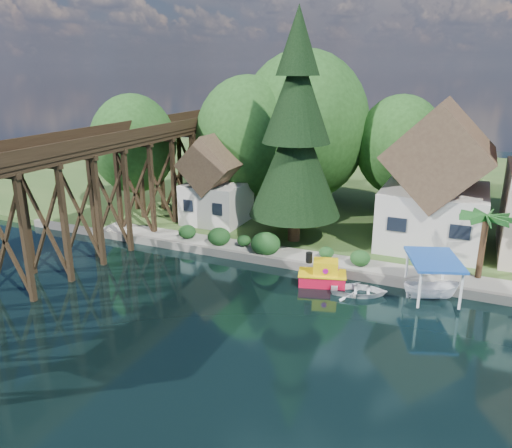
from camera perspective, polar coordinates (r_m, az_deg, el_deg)
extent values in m
plane|color=black|center=(28.45, 1.46, -11.33)|extent=(140.00, 140.00, 0.00)
cube|color=#2C4D1F|center=(59.37, 14.16, 3.94)|extent=(140.00, 52.00, 0.50)
cube|color=slate|center=(34.27, 12.91, -5.97)|extent=(60.00, 0.40, 0.62)
cube|color=gray|center=(35.12, 16.56, -5.30)|extent=(50.00, 2.60, 0.06)
cube|color=black|center=(33.70, -26.83, -1.19)|extent=(4.00, 0.36, 8.00)
cube|color=black|center=(35.68, -22.95, 0.31)|extent=(4.00, 0.36, 8.00)
cube|color=black|center=(37.83, -19.49, 1.63)|extent=(4.00, 0.36, 8.00)
cube|color=black|center=(40.11, -16.41, 2.81)|extent=(4.00, 0.36, 8.00)
cube|color=black|center=(42.52, -13.67, 3.85)|extent=(4.00, 0.36, 8.00)
cube|color=black|center=(45.02, -11.22, 4.77)|extent=(4.00, 0.36, 8.00)
cube|color=black|center=(47.60, -9.02, 5.58)|extent=(4.00, 0.36, 8.00)
cube|color=black|center=(50.26, -7.05, 6.30)|extent=(4.00, 0.36, 8.00)
cube|color=black|center=(52.98, -5.28, 6.95)|extent=(4.00, 0.36, 8.00)
cube|color=black|center=(55.75, -3.67, 7.52)|extent=(4.00, 0.36, 8.00)
cube|color=black|center=(40.18, -19.22, 8.49)|extent=(0.35, 44.00, 0.35)
cube|color=black|center=(37.90, -15.28, 8.34)|extent=(0.35, 44.00, 0.35)
cube|color=black|center=(38.98, -17.35, 8.86)|extent=(4.00, 44.00, 0.30)
cube|color=black|center=(40.24, -19.61, 9.69)|extent=(0.12, 44.00, 0.80)
cube|color=black|center=(37.63, -15.08, 9.60)|extent=(0.12, 44.00, 0.80)
cube|color=beige|center=(40.64, 19.55, 0.86)|extent=(7.50, 8.00, 4.50)
cube|color=#473226|center=(39.58, 20.28, 7.73)|extent=(7.64, 8.64, 7.64)
cube|color=black|center=(36.91, 15.79, -0.06)|extent=(1.35, 0.08, 1.00)
cube|color=black|center=(36.63, 22.27, -0.87)|extent=(1.35, 0.08, 1.00)
cube|color=beige|center=(44.26, -4.50, 2.50)|extent=(5.00, 5.00, 3.50)
cube|color=#473226|center=(43.47, -4.61, 7.02)|extent=(5.09, 5.40, 5.09)
cube|color=black|center=(42.78, -7.76, 2.10)|extent=(0.90, 0.08, 1.00)
cube|color=black|center=(41.42, -4.45, 1.69)|extent=(0.90, 0.08, 1.00)
cylinder|color=#382314|center=(47.61, -0.88, 4.26)|extent=(0.50, 0.50, 4.50)
ellipsoid|color=#1F4418|center=(46.73, -0.91, 9.93)|extent=(4.40, 4.40, 5.06)
cylinder|color=#382314|center=(49.74, 5.27, 5.04)|extent=(0.50, 0.50, 4.95)
ellipsoid|color=#1F4418|center=(48.87, 5.44, 11.02)|extent=(5.00, 5.00, 5.75)
cylinder|color=#382314|center=(48.79, 15.71, 3.65)|extent=(0.50, 0.50, 4.05)
ellipsoid|color=#1F4418|center=(47.98, 16.13, 8.61)|extent=(4.00, 4.00, 4.60)
cylinder|color=#382314|center=(49.39, -13.49, 3.99)|extent=(0.50, 0.50, 4.05)
ellipsoid|color=#1F4418|center=(48.60, -13.85, 8.89)|extent=(4.00, 4.00, 4.60)
ellipsoid|color=#18431A|center=(38.73, -4.25, -1.25)|extent=(1.98, 1.98, 1.53)
ellipsoid|color=#18431A|center=(38.18, -1.38, -1.76)|extent=(1.54, 1.54, 1.19)
ellipsoid|color=#18431A|center=(36.90, 1.09, -2.04)|extent=(2.20, 2.20, 1.70)
ellipsoid|color=#18431A|center=(40.35, -7.88, -0.71)|extent=(1.76, 1.76, 1.36)
ellipsoid|color=#18431A|center=(36.14, 8.06, -3.08)|extent=(1.54, 1.54, 1.19)
ellipsoid|color=#18431A|center=(35.30, 11.84, -3.66)|extent=(1.76, 1.76, 1.36)
cylinder|color=#382314|center=(39.39, 4.38, 0.36)|extent=(0.96, 0.96, 3.22)
cone|color=black|center=(38.24, 4.55, 7.28)|extent=(7.07, 7.07, 8.57)
cone|color=black|center=(37.67, 4.73, 14.51)|extent=(5.14, 5.14, 6.97)
cone|color=black|center=(37.65, 4.88, 20.22)|extent=(3.22, 3.22, 4.82)
cylinder|color=#382314|center=(35.25, 24.40, -2.69)|extent=(0.40, 0.40, 3.96)
ellipsoid|color=#1A4F1C|center=(34.62, 24.84, 0.67)|extent=(3.34, 3.34, 0.90)
cube|color=red|center=(33.32, 7.55, -6.29)|extent=(3.31, 2.34, 0.80)
cube|color=yellow|center=(33.15, 7.58, -5.61)|extent=(3.43, 2.46, 0.10)
cube|color=yellow|center=(32.98, 7.96, -4.96)|extent=(1.86, 1.58, 1.00)
cylinder|color=black|center=(32.76, 6.09, -3.83)|extent=(0.44, 0.44, 0.70)
cylinder|color=#AA0D83|center=(32.41, 7.95, -5.38)|extent=(0.37, 0.17, 0.36)
cylinder|color=#AA0D83|center=(33.56, 7.97, -4.56)|extent=(0.37, 0.17, 0.36)
cylinder|color=#AA0D83|center=(33.00, 9.35, -5.02)|extent=(0.17, 0.37, 0.36)
imported|color=white|center=(32.28, 11.71, -7.30)|extent=(4.04, 3.31, 0.73)
imported|color=white|center=(32.78, 19.37, -7.04)|extent=(3.59, 2.29, 1.30)
cube|color=#1A4CAB|center=(32.05, 19.72, -3.86)|extent=(4.06, 4.87, 0.16)
cylinder|color=white|center=(31.21, 22.40, -7.09)|extent=(0.16, 0.16, 2.34)
cylinder|color=white|center=(34.41, 20.68, -4.59)|extent=(0.16, 0.16, 2.34)
cylinder|color=white|center=(30.57, 18.19, -7.13)|extent=(0.16, 0.16, 2.34)
cylinder|color=white|center=(33.83, 16.86, -4.56)|extent=(0.16, 0.16, 2.34)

